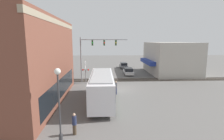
% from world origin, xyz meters
% --- Properties ---
extents(ground_plane, '(120.00, 120.00, 0.00)m').
position_xyz_m(ground_plane, '(0.00, 0.00, 0.00)').
color(ground_plane, '#605E5B').
extents(brick_building, '(16.96, 11.69, 9.60)m').
position_xyz_m(brick_building, '(-5.10, 13.31, 4.80)').
color(brick_building, brown).
rests_on(brick_building, ground).
extents(shop_building, '(12.89, 9.94, 6.72)m').
position_xyz_m(shop_building, '(12.26, -11.84, 3.35)').
color(shop_building, '#B2ADA3').
rests_on(shop_building, ground).
extents(city_bus, '(10.17, 2.59, 3.32)m').
position_xyz_m(city_bus, '(-5.34, 2.80, 1.83)').
color(city_bus, silver).
rests_on(city_bus, ground).
extents(traffic_signal_gantry, '(0.42, 8.02, 7.68)m').
position_xyz_m(traffic_signal_gantry, '(4.83, 4.07, 5.70)').
color(traffic_signal_gantry, gray).
rests_on(traffic_signal_gantry, ground).
extents(crossing_signal, '(1.41, 1.18, 3.81)m').
position_xyz_m(crossing_signal, '(3.83, 5.57, 2.30)').
color(crossing_signal, gray).
rests_on(crossing_signal, ground).
extents(streetlamp, '(0.44, 0.44, 5.27)m').
position_xyz_m(streetlamp, '(-13.30, 5.65, 3.14)').
color(streetlamp, '#38383A').
rests_on(streetlamp, ground).
extents(rail_track_near, '(2.60, 60.00, 0.15)m').
position_xyz_m(rail_track_near, '(6.00, 0.00, 0.03)').
color(rail_track_near, '#332D28').
rests_on(rail_track_near, ground).
extents(parked_car_white, '(4.62, 1.82, 1.46)m').
position_xyz_m(parked_car_white, '(11.08, -2.60, 0.68)').
color(parked_car_white, silver).
rests_on(parked_car_white, ground).
extents(parked_car_grey, '(4.87, 1.82, 1.47)m').
position_xyz_m(parked_car_grey, '(19.90, -2.60, 0.69)').
color(parked_car_grey, slate).
rests_on(parked_car_grey, ground).
extents(pedestrian_by_lamp, '(0.34, 0.34, 1.71)m').
position_xyz_m(pedestrian_by_lamp, '(-12.51, 4.80, 0.87)').
color(pedestrian_by_lamp, '#473828').
rests_on(pedestrian_by_lamp, ground).
extents(pedestrian_near_bus, '(0.34, 0.34, 1.80)m').
position_xyz_m(pedestrian_near_bus, '(-2.51, 0.96, 0.92)').
color(pedestrian_near_bus, '#2D3351').
rests_on(pedestrian_near_bus, ground).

